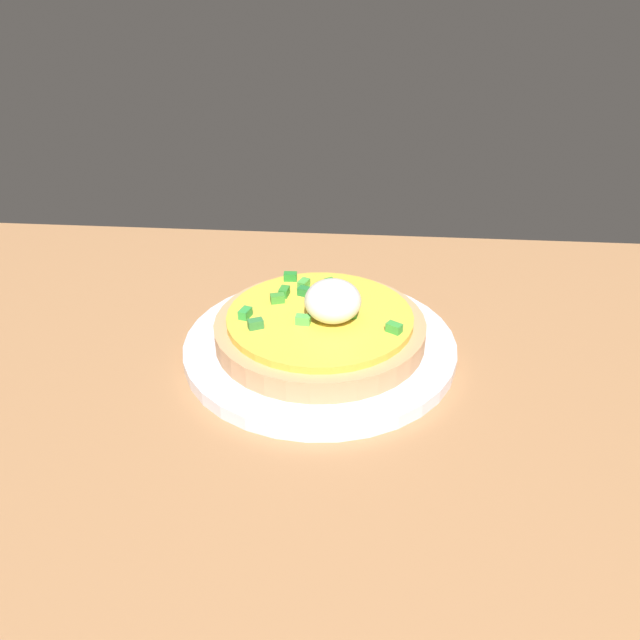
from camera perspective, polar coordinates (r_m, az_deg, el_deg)
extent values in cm
cube|color=#AA764B|center=(47.53, 2.46, -10.02)|extent=(106.18, 73.23, 2.65)
cylinder|color=white|center=(53.02, 0.00, -2.46)|extent=(24.80, 24.80, 1.29)
cylinder|color=tan|center=(52.13, 0.00, -0.93)|extent=(19.05, 19.05, 2.03)
cylinder|color=yellow|center=(51.43, 0.00, 0.34)|extent=(16.73, 16.73, 0.66)
ellipsoid|color=white|center=(49.52, 1.28, 1.91)|extent=(4.94, 4.94, 3.64)
cube|color=green|center=(55.49, 1.10, 3.62)|extent=(1.34, 1.51, 0.80)
cube|color=green|center=(53.03, -4.25, 2.16)|extent=(1.46, 1.16, 0.80)
cube|color=#35843C|center=(49.25, -6.43, -0.39)|extent=(1.50, 1.27, 0.80)
cube|color=green|center=(54.13, -3.58, 2.82)|extent=(0.97, 1.38, 0.80)
cube|color=green|center=(50.74, 2.53, 0.80)|extent=(1.20, 1.48, 0.80)
cube|color=#26892F|center=(56.97, -2.96, 4.34)|extent=(1.32, 0.87, 0.80)
cube|color=green|center=(55.47, -1.62, 3.60)|extent=(1.19, 1.48, 0.80)
cube|color=green|center=(48.79, 7.37, -0.77)|extent=(1.51, 1.35, 0.80)
cube|color=#278036|center=(54.10, -1.51, 2.85)|extent=(1.48, 1.20, 0.80)
cube|color=green|center=(50.97, 1.85, 0.97)|extent=(0.91, 1.35, 0.80)
cube|color=#56B64F|center=(49.55, -1.69, 0.03)|extent=(1.35, 0.91, 0.80)
cube|color=green|center=(50.93, -7.43, 0.67)|extent=(1.13, 1.45, 0.80)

